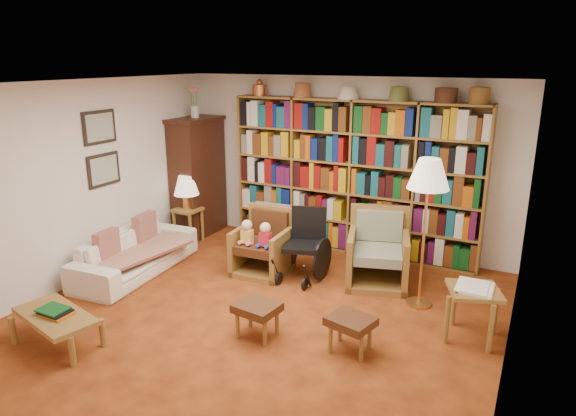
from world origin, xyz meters
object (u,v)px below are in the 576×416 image
Objects in this scene: footstool_a at (257,310)px; sofa at (136,253)px; side_table_lamp at (188,218)px; wheelchair at (304,246)px; side_table_papers at (474,297)px; footstool_b at (351,324)px; armchair_sage at (380,255)px; floor_lamp at (428,180)px; armchair_leather at (266,245)px; coffee_table at (56,318)px.

sofa is at bearing 162.93° from footstool_a.
side_table_lamp is 0.59× the size of wheelchair.
side_table_papers is (2.15, -0.63, 0.04)m from wheelchair.
wheelchair reaches higher than side_table_lamp.
wheelchair is at bearing 97.32° from footstool_a.
footstool_b is (0.94, 0.17, -0.00)m from footstool_a.
armchair_sage is 0.56× the size of floor_lamp.
coffee_table is (-0.92, -2.57, -0.06)m from armchair_leather.
side_table_lamp is 3.05m from footstool_a.
coffee_table reaches higher than footstool_a.
side_table_lamp is 1.15× the size of footstool_a.
wheelchair reaches higher than coffee_table.
armchair_sage is at bearing 50.75° from coffee_table.
footstool_b is (1.70, -1.36, -0.06)m from armchair_leather.
sofa is 2.98× the size of side_table_papers.
armchair_sage is at bearing -72.58° from sofa.
armchair_leather is 1.84× the size of footstool_a.
floor_lamp is at bearing -7.93° from side_table_lamp.
side_table_lamp reaches higher than coffee_table.
wheelchair is at bearing -10.11° from side_table_lamp.
side_table_lamp is at bearing 169.89° from wheelchair.
footstool_a is 0.47× the size of coffee_table.
armchair_sage is 1.96× the size of footstool_b.
coffee_table is (-3.00, -2.48, -1.18)m from floor_lamp.
armchair_leather is 2.18m from footstool_b.
footstool_a is at bearing -110.63° from armchair_sage.
footstool_a is at bearing -111.60° from sofa.
floor_lamp is at bearing -2.52° from armchair_leather.
armchair_leather is at bearing -14.76° from side_table_lamp.
armchair_sage reaches higher than footstool_a.
wheelchair is (-0.91, -0.31, 0.06)m from armchair_sage.
floor_lamp is at bearing 39.60° from coffee_table.
sofa reaches higher than footstool_a.
footstool_a is (0.76, -1.53, -0.06)m from armchair_leather.
floor_lamp is (2.07, -0.09, 1.13)m from armchair_leather.
side_table_papers is 1.34× the size of footstool_a.
floor_lamp reaches higher than side_table_papers.
side_table_lamp is at bearing 102.60° from coffee_table.
sofa is 4.21m from side_table_papers.
footstool_b is (3.29, -1.78, -0.10)m from side_table_lamp.
armchair_leather reaches higher than coffee_table.
side_table_lamp is 0.62× the size of armchair_leather.
sofa is 1.72m from armchair_leather.
armchair_leather is (1.49, 0.84, 0.08)m from sofa.
wheelchair is (0.55, 0.04, 0.06)m from armchair_leather.
wheelchair is 0.91× the size of coffee_table.
armchair_sage is 0.96× the size of coffee_table.
side_table_papers reaches higher than side_table_lamp.
side_table_lamp is 4.42m from side_table_papers.
sofa is 3.84m from floor_lamp.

